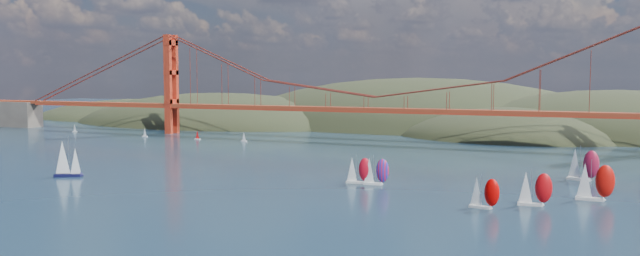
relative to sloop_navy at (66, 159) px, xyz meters
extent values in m
plane|color=black|center=(57.17, -40.61, -5.65)|extent=(1200.00, 1200.00, 0.00)
ellipsoid|color=black|center=(-82.83, 219.39, -16.85)|extent=(240.00, 140.00, 64.00)
ellipsoid|color=black|center=(47.17, 259.39, -22.45)|extent=(300.00, 180.00, 96.00)
ellipsoid|color=black|center=(167.17, 229.39, -18.95)|extent=(220.00, 140.00, 76.00)
ellipsoid|color=black|center=(117.17, 199.39, -14.05)|extent=(140.00, 110.00, 48.00)
ellipsoid|color=black|center=(-172.83, 249.39, -13.35)|extent=(200.00, 140.00, 44.00)
cube|color=maroon|center=(57.17, 139.39, 10.35)|extent=(440.00, 7.00, 1.60)
cube|color=maroon|center=(57.17, 139.39, 9.15)|extent=(440.00, 7.00, 0.80)
cube|color=maroon|center=(-62.83, 139.39, 21.85)|extent=(4.00, 8.50, 55.00)
cube|color=#4C443D|center=(-180.83, 139.39, 2.35)|extent=(28.00, 12.00, 16.00)
cube|color=maroon|center=(-192.83, 139.39, 10.35)|extent=(60.00, 7.00, 1.60)
cube|color=black|center=(0.28, 0.15, -5.16)|extent=(8.32, 5.81, 0.98)
cylinder|color=#99999E|center=(0.65, 0.34, 1.24)|extent=(0.12, 0.12, 11.82)
cone|color=white|center=(-1.02, -0.53, 0.65)|extent=(6.18, 6.18, 10.40)
cone|color=white|center=(2.46, 1.28, -0.53)|extent=(4.41, 4.41, 8.27)
cube|color=silver|center=(88.45, 24.77, -5.32)|extent=(5.57, 2.18, 0.65)
cylinder|color=#99999E|center=(88.71, 24.80, -0.93)|extent=(0.08, 0.08, 8.14)
cone|color=white|center=(87.48, 24.65, -1.34)|extent=(3.39, 3.39, 7.16)
ellipsoid|color=red|center=(91.41, 25.14, -1.34)|extent=(4.06, 2.84, 6.84)
cube|color=silver|center=(128.33, 3.55, -5.34)|extent=(5.41, 2.47, 0.63)
cylinder|color=#99999E|center=(128.58, 3.50, -1.10)|extent=(0.08, 0.08, 7.84)
cone|color=white|center=(127.40, 3.73, -1.50)|extent=(3.45, 3.45, 6.90)
ellipsoid|color=#E20100|center=(131.14, 2.97, -1.50)|extent=(4.04, 2.98, 6.58)
cube|color=silver|center=(139.12, 11.59, -5.30)|extent=(5.84, 1.91, 0.69)
cylinder|color=#99999E|center=(139.40, 11.60, -0.64)|extent=(0.09, 0.09, 8.64)
cone|color=white|center=(138.08, 11.53, -1.07)|extent=(3.39, 3.39, 7.61)
ellipsoid|color=red|center=(142.28, 11.75, -1.07)|extent=(4.16, 2.74, 7.26)
cube|color=silver|center=(149.61, 56.94, -5.25)|extent=(6.93, 3.83, 0.80)
cylinder|color=#99999E|center=(149.93, 56.84, 0.16)|extent=(0.10, 0.10, 10.02)
cone|color=white|center=(148.46, 57.31, -0.34)|extent=(4.71, 4.71, 8.82)
ellipsoid|color=#A31735|center=(153.11, 55.81, -0.34)|extent=(5.35, 4.23, 8.42)
cube|color=silver|center=(152.60, 24.45, -5.25)|extent=(6.65, 2.03, 0.79)
cylinder|color=#99999E|center=(152.93, 24.44, 0.09)|extent=(0.10, 0.10, 9.90)
cone|color=white|center=(151.42, 24.48, -0.40)|extent=(3.80, 3.80, 8.71)
ellipsoid|color=red|center=(156.23, 24.35, -0.40)|extent=(4.70, 3.03, 8.31)
cube|color=white|center=(93.94, 24.54, -5.32)|extent=(5.56, 1.91, 0.66)
cylinder|color=#99999E|center=(94.21, 24.56, -0.90)|extent=(0.08, 0.08, 8.20)
cone|color=white|center=(92.96, 24.47, -1.31)|extent=(3.27, 3.27, 7.21)
ellipsoid|color=red|center=(96.94, 24.76, -1.31)|extent=(3.99, 2.67, 6.88)
cube|color=silver|center=(-119.29, 123.84, -5.40)|extent=(3.00, 1.00, 0.50)
cone|color=white|center=(-119.29, 123.84, -3.05)|extent=(2.00, 2.00, 4.20)
cube|color=silver|center=(-64.00, 117.18, -5.40)|extent=(3.00, 1.00, 0.50)
cone|color=white|center=(-64.00, 117.18, -3.05)|extent=(2.00, 2.00, 4.20)
cube|color=silver|center=(-29.88, 115.83, -5.40)|extent=(3.00, 1.00, 0.50)
cone|color=red|center=(-29.88, 115.83, -3.05)|extent=(2.00, 2.00, 4.20)
cube|color=silver|center=(-3.17, 116.56, -5.40)|extent=(3.00, 1.00, 0.50)
cone|color=white|center=(-3.17, 116.56, -3.05)|extent=(2.00, 2.00, 4.20)
camera|label=1|loc=(151.47, -148.36, 26.07)|focal=35.00mm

